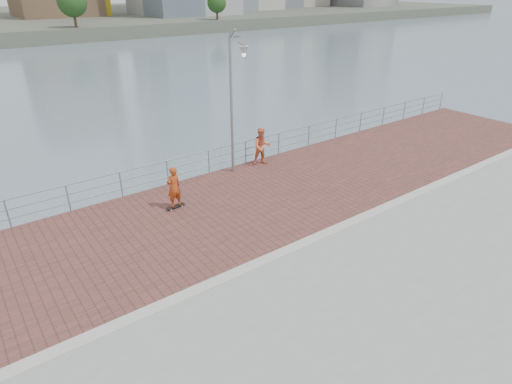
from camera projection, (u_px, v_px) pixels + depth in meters
water at (290, 297)px, 14.95m from camera, size 400.00×400.00×0.00m
seawall at (419, 370)px, 10.90m from camera, size 40.00×24.00×2.00m
brick_lane at (232, 207)px, 16.65m from camera, size 40.00×6.80×0.02m
curb at (292, 248)px, 14.05m from camera, size 40.00×0.40×0.06m
guardrail at (188, 164)px, 18.81m from camera, size 39.06×0.06×1.13m
street_lamp at (237, 81)px, 17.64m from camera, size 0.43×1.26×5.96m
skateboard at (176, 206)px, 16.55m from camera, size 0.77×0.27×0.09m
skateboarder at (174, 187)px, 16.18m from camera, size 0.63×0.45×1.63m
bystander at (262, 147)px, 20.16m from camera, size 1.06×0.95×1.79m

